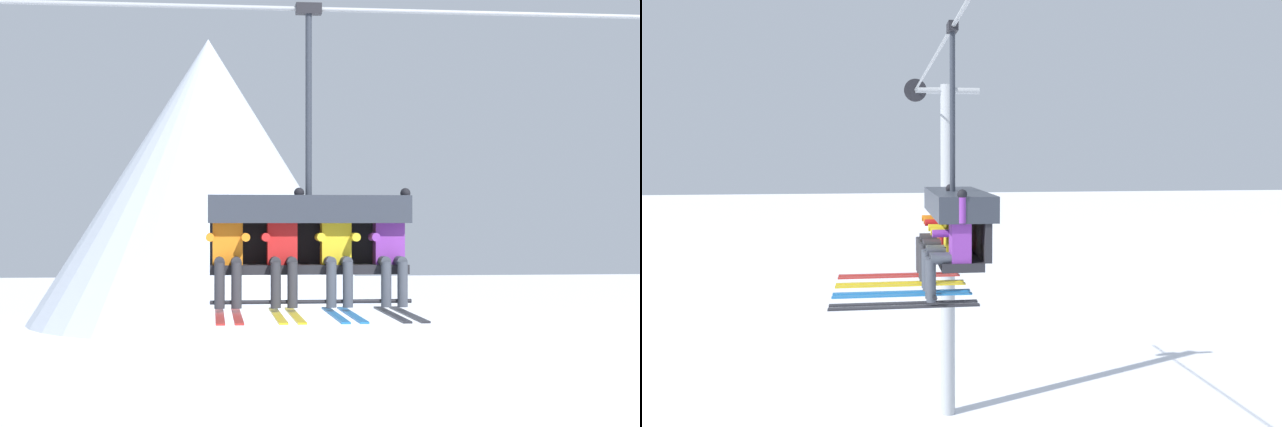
{
  "view_description": "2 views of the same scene",
  "coord_description": "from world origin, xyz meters",
  "views": [
    {
      "loc": [
        -1.01,
        -11.4,
        5.98
      ],
      "look_at": [
        0.15,
        -0.94,
        6.09
      ],
      "focal_mm": 55.0,
      "sensor_mm": 36.0,
      "label": 1
    },
    {
      "loc": [
        7.89,
        -1.73,
        6.76
      ],
      "look_at": [
        -0.11,
        -0.66,
        5.99
      ],
      "focal_mm": 35.0,
      "sensor_mm": 36.0,
      "label": 2
    }
  ],
  "objects": [
    {
      "name": "mountain_peak_central",
      "position": [
        -1.26,
        49.42,
        8.71
      ],
      "size": [
        21.65,
        21.65,
        17.41
      ],
      "color": "silver",
      "rests_on": "ground_plane"
    },
    {
      "name": "lift_cable",
      "position": [
        0.89,
        -0.8,
        8.32
      ],
      "size": [
        19.25,
        0.05,
        0.05
      ],
      "color": "#9EA3A8"
    },
    {
      "name": "chairlift_chair",
      "position": [
        0.04,
        -0.73,
        6.01
      ],
      "size": [
        2.18,
        0.74,
        3.25
      ],
      "color": "#232328"
    },
    {
      "name": "skier_orange",
      "position": [
        -0.84,
        -0.95,
        5.7
      ],
      "size": [
        0.46,
        1.7,
        1.23
      ],
      "color": "orange"
    },
    {
      "name": "skier_red",
      "position": [
        -0.25,
        -0.94,
        5.72
      ],
      "size": [
        0.48,
        1.7,
        1.34
      ],
      "color": "red"
    },
    {
      "name": "skier_yellow",
      "position": [
        0.33,
        -0.95,
        5.7
      ],
      "size": [
        0.46,
        1.7,
        1.23
      ],
      "color": "yellow"
    },
    {
      "name": "skier_purple",
      "position": [
        0.92,
        -0.94,
        5.72
      ],
      "size": [
        0.48,
        1.7,
        1.34
      ],
      "color": "purple"
    }
  ]
}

